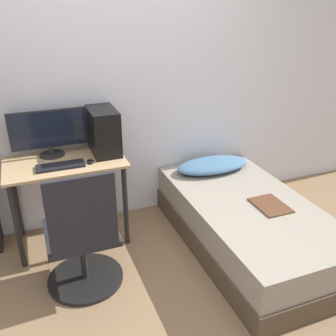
# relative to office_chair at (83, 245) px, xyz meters

# --- Properties ---
(ground_plane) EXTENTS (14.00, 14.00, 0.00)m
(ground_plane) POSITION_rel_office_chair_xyz_m (0.50, -0.56, -0.37)
(ground_plane) COLOR #846647
(wall_back) EXTENTS (8.00, 0.05, 2.50)m
(wall_back) POSITION_rel_office_chair_xyz_m (0.50, 0.95, 0.88)
(wall_back) COLOR silver
(wall_back) RESTS_ON ground_plane
(desk) EXTENTS (0.96, 0.56, 0.76)m
(desk) POSITION_rel_office_chair_xyz_m (-0.00, 0.65, 0.26)
(desk) COLOR tan
(desk) RESTS_ON ground_plane
(office_chair) EXTENTS (0.57, 0.57, 0.98)m
(office_chair) POSITION_rel_office_chair_xyz_m (0.00, 0.00, 0.00)
(office_chair) COLOR black
(office_chair) RESTS_ON ground_plane
(bed) EXTENTS (0.97, 1.83, 0.43)m
(bed) POSITION_rel_office_chair_xyz_m (1.38, 0.01, -0.15)
(bed) COLOR #4C3D2D
(bed) RESTS_ON ground_plane
(pillow) EXTENTS (0.74, 0.36, 0.11)m
(pillow) POSITION_rel_office_chair_xyz_m (1.38, 0.67, 0.12)
(pillow) COLOR teal
(pillow) RESTS_ON bed
(magazine) EXTENTS (0.24, 0.32, 0.01)m
(magazine) POSITION_rel_office_chair_xyz_m (1.50, -0.12, 0.07)
(magazine) COLOR #56331E
(magazine) RESTS_ON bed
(monitor) EXTENTS (0.62, 0.21, 0.39)m
(monitor) POSITION_rel_office_chair_xyz_m (-0.08, 0.81, 0.60)
(monitor) COLOR black
(monitor) RESTS_ON desk
(keyboard) EXTENTS (0.37, 0.14, 0.02)m
(keyboard) POSITION_rel_office_chair_xyz_m (-0.05, 0.53, 0.40)
(keyboard) COLOR black
(keyboard) RESTS_ON desk
(pc_tower) EXTENTS (0.22, 0.39, 0.38)m
(pc_tower) POSITION_rel_office_chair_xyz_m (0.35, 0.71, 0.58)
(pc_tower) COLOR black
(pc_tower) RESTS_ON desk
(mouse) EXTENTS (0.06, 0.09, 0.02)m
(mouse) POSITION_rel_office_chair_xyz_m (0.19, 0.53, 0.40)
(mouse) COLOR black
(mouse) RESTS_ON desk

